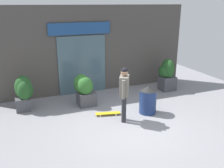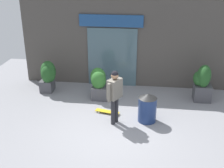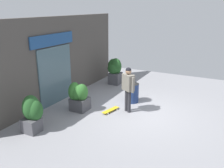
{
  "view_description": "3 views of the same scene",
  "coord_description": "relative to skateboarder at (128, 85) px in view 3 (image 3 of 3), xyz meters",
  "views": [
    {
      "loc": [
        -2.98,
        -5.93,
        3.46
      ],
      "look_at": [
        -0.19,
        0.98,
        1.03
      ],
      "focal_mm": 40.21,
      "sensor_mm": 36.0,
      "label": 1
    },
    {
      "loc": [
        0.88,
        -7.22,
        4.54
      ],
      "look_at": [
        -0.19,
        0.98,
        1.03
      ],
      "focal_mm": 46.47,
      "sensor_mm": 36.0,
      "label": 2
    },
    {
      "loc": [
        -7.79,
        -2.97,
        3.76
      ],
      "look_at": [
        -0.19,
        0.98,
        1.03
      ],
      "focal_mm": 39.41,
      "sensor_mm": 36.0,
      "label": 3
    }
  ],
  "objects": [
    {
      "name": "ground_plane",
      "position": [
        0.03,
        -0.4,
        -1.04
      ],
      "size": [
        12.0,
        12.0,
        0.0
      ],
      "primitive_type": "plane",
      "color": "gray"
    },
    {
      "name": "building_facade",
      "position": [
        0.01,
        3.08,
        0.64
      ],
      "size": [
        7.96,
        0.31,
        3.39
      ],
      "color": "#4C4742",
      "rests_on": "ground_plane"
    },
    {
      "name": "skateboarder",
      "position": [
        0.0,
        0.0,
        0.0
      ],
      "size": [
        0.45,
        0.56,
        1.69
      ],
      "rotation": [
        0.0,
        0.0,
        2.63
      ],
      "color": "#28282D",
      "rests_on": "ground_plane"
    },
    {
      "name": "skateboard",
      "position": [
        -0.31,
        0.56,
        -0.97
      ],
      "size": [
        0.82,
        0.36,
        0.08
      ],
      "rotation": [
        0.0,
        0.0,
        2.91
      ],
      "color": "gold",
      "rests_on": "ground_plane"
    },
    {
      "name": "planter_box_left",
      "position": [
        2.84,
        1.99,
        -0.31
      ],
      "size": [
        0.65,
        0.74,
        1.31
      ],
      "color": "#47474C",
      "rests_on": "ground_plane"
    },
    {
      "name": "planter_box_right",
      "position": [
        -0.76,
        1.67,
        -0.44
      ],
      "size": [
        0.7,
        0.69,
        1.1
      ],
      "color": "#47474C",
      "rests_on": "ground_plane"
    },
    {
      "name": "planter_box_mid",
      "position": [
        -2.73,
        1.98,
        -0.38
      ],
      "size": [
        0.61,
        0.66,
        1.19
      ],
      "color": "#47474C",
      "rests_on": "ground_plane"
    },
    {
      "name": "trash_bin",
      "position": [
        0.97,
        0.25,
        -0.58
      ],
      "size": [
        0.57,
        0.57,
        0.91
      ],
      "color": "navy",
      "rests_on": "ground_plane"
    }
  ]
}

